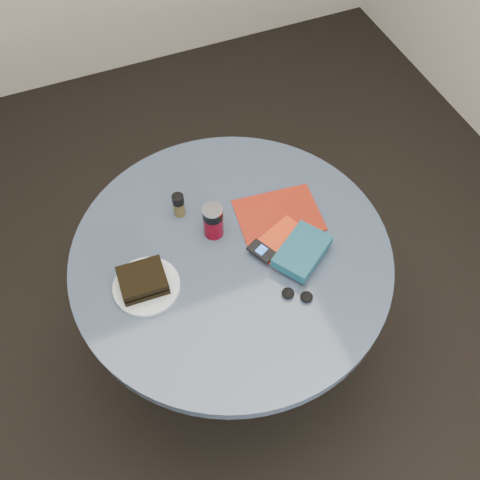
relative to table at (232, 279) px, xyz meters
name	(u,v)px	position (x,y,z in m)	size (l,w,h in m)	color
ground	(233,348)	(0.00, 0.00, -0.59)	(4.00, 4.00, 0.00)	black
table	(232,279)	(0.00, 0.00, 0.00)	(1.00, 1.00, 0.75)	black
plate	(147,286)	(-0.28, -0.02, 0.17)	(0.20, 0.20, 0.01)	silver
sandwich	(143,280)	(-0.28, -0.02, 0.20)	(0.14, 0.12, 0.05)	black
soda_can	(213,221)	(-0.02, 0.09, 0.22)	(0.07, 0.07, 0.12)	maroon
pepper_grinder	(179,205)	(-0.10, 0.20, 0.21)	(0.04, 0.04, 0.09)	#493E1F
magazine	(278,215)	(0.20, 0.07, 0.17)	(0.26, 0.20, 0.00)	maroon
red_book	(282,242)	(0.16, -0.03, 0.18)	(0.17, 0.11, 0.01)	red
novel	(302,251)	(0.19, -0.10, 0.20)	(0.18, 0.12, 0.03)	navy
mp3_player	(261,251)	(0.08, -0.05, 0.19)	(0.08, 0.09, 0.01)	black
headphones	(297,295)	(0.12, -0.22, 0.17)	(0.10, 0.08, 0.02)	black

